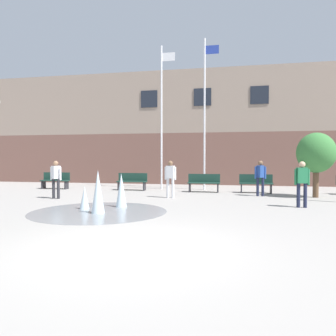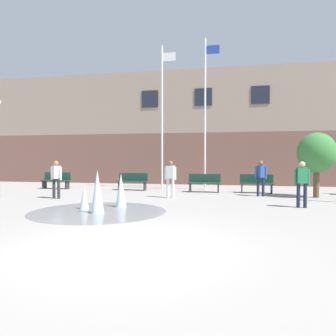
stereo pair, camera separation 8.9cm
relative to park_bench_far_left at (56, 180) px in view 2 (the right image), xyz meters
The scene contains 14 objects.
ground_plane 13.21m from the park_bench_far_left, 54.01° to the right, with size 100.00×100.00×0.00m, color gray.
library_building 11.17m from the park_bench_far_left, 43.49° to the left, with size 36.00×6.05×7.43m.
splash_fountain 8.65m from the park_bench_far_left, 49.84° to the right, with size 4.32×4.32×1.34m.
park_bench_far_left is the anchor object (origin of this frame).
park_bench_left_of_flagpoles 4.42m from the park_bench_far_left, ahead, with size 1.60×0.44×0.91m.
park_bench_center 8.26m from the park_bench_far_left, ahead, with size 1.60×0.44×0.91m.
park_bench_under_right_flagpole 10.80m from the park_bench_far_left, ahead, with size 1.60×0.44×0.91m.
teen_by_trashcan 12.91m from the park_bench_far_left, 21.24° to the right, with size 0.50×0.26×1.59m.
adult_watching 4.74m from the park_bench_far_left, 59.42° to the right, with size 0.50×0.39×1.59m.
adult_near_bench 7.64m from the park_bench_far_left, 22.03° to the right, with size 0.50×0.26×1.59m.
adult_in_red 11.00m from the park_bench_far_left, ahead, with size 0.50×0.39×1.59m.
flagpole_left 7.00m from the park_bench_far_left, 10.52° to the left, with size 0.80×0.10×7.86m.
flagpole_right 9.11m from the park_bench_far_left, ahead, with size 0.80×0.10×8.10m.
street_tree_near_building 13.37m from the park_bench_far_left, ahead, with size 1.63×1.63×2.81m.
Camera 2 is at (2.05, -5.88, 1.69)m, focal length 35.00 mm.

